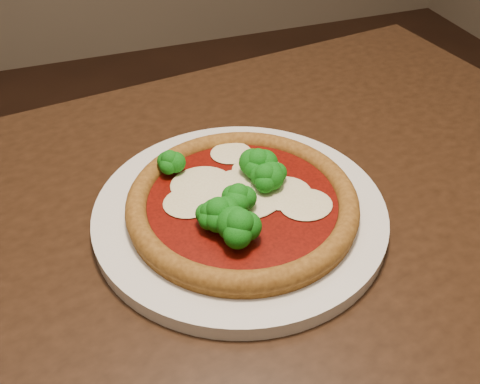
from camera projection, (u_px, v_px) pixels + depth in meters
name	position (u px, v px, depth m)	size (l,w,h in m)	color
dining_table	(245.00, 310.00, 0.65)	(1.21, 0.96, 0.75)	black
plate	(240.00, 213.00, 0.62)	(0.34, 0.34, 0.02)	silver
pizza	(242.00, 200.00, 0.60)	(0.26, 0.26, 0.06)	#8E5D22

